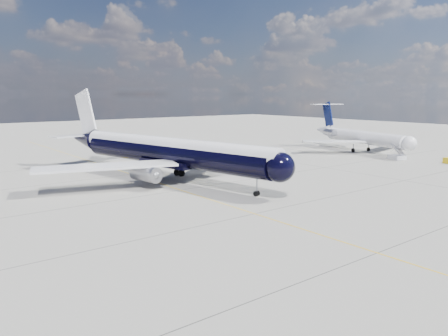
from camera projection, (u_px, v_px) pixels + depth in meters
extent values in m
plane|color=gray|center=(162.00, 184.00, 62.85)|extent=(320.00, 320.00, 0.00)
cube|color=yellow|center=(181.00, 190.00, 58.96)|extent=(0.16, 160.00, 0.01)
cylinder|color=black|center=(170.00, 153.00, 65.16)|extent=(10.92, 37.10, 3.71)
sphere|color=black|center=(280.00, 167.00, 52.58)|extent=(4.37, 4.37, 3.71)
cone|color=black|center=(86.00, 139.00, 79.85)|extent=(4.98, 7.43, 3.71)
cylinder|color=white|center=(170.00, 147.00, 65.01)|extent=(10.50, 38.85, 2.89)
cube|color=black|center=(281.00, 163.00, 52.36)|extent=(2.53, 1.61, 0.54)
cube|color=white|center=(106.00, 166.00, 58.61)|extent=(19.35, 10.05, 0.31)
cube|color=white|center=(210.00, 151.00, 73.90)|extent=(17.59, 15.65, 0.31)
cube|color=black|center=(171.00, 162.00, 65.39)|extent=(5.94, 10.38, 0.98)
cylinder|color=#B3B3BA|center=(146.00, 174.00, 59.50)|extent=(3.03, 4.83, 2.19)
cylinder|color=#B3B3BA|center=(209.00, 163.00, 68.97)|extent=(3.03, 4.83, 2.19)
sphere|color=gray|center=(156.00, 175.00, 58.18)|extent=(1.26, 1.26, 1.07)
sphere|color=gray|center=(219.00, 164.00, 67.65)|extent=(1.26, 1.26, 1.07)
cube|color=white|center=(145.00, 168.00, 59.51)|extent=(0.82, 3.10, 1.07)
cube|color=white|center=(208.00, 158.00, 68.97)|extent=(0.82, 3.10, 1.07)
cube|color=white|center=(86.00, 112.00, 78.70)|extent=(1.52, 6.13, 8.32)
cube|color=white|center=(85.00, 135.00, 79.72)|extent=(13.06, 5.55, 0.21)
cylinder|color=gray|center=(257.00, 187.00, 55.26)|extent=(0.21, 0.21, 2.05)
cylinder|color=black|center=(256.00, 194.00, 55.26)|extent=(0.31, 0.70, 0.68)
cylinder|color=black|center=(258.00, 193.00, 55.55)|extent=(0.31, 0.70, 0.68)
cylinder|color=gray|center=(148.00, 173.00, 64.24)|extent=(0.30, 0.30, 1.85)
cylinder|color=gray|center=(179.00, 168.00, 68.90)|extent=(0.30, 0.30, 1.85)
cylinder|color=black|center=(151.00, 179.00, 64.02)|extent=(0.64, 1.14, 1.07)
cylinder|color=black|center=(146.00, 178.00, 64.72)|extent=(0.64, 1.14, 1.07)
cylinder|color=black|center=(182.00, 173.00, 68.68)|extent=(0.64, 1.14, 1.07)
cylinder|color=black|center=(177.00, 172.00, 69.38)|extent=(0.64, 1.14, 1.07)
cylinder|color=white|center=(365.00, 137.00, 96.86)|extent=(9.03, 23.51, 2.89)
sphere|color=white|center=(409.00, 143.00, 85.14)|extent=(3.56, 3.56, 2.89)
cone|color=white|center=(323.00, 130.00, 110.94)|extent=(4.21, 5.93, 2.89)
cube|color=black|center=(410.00, 141.00, 84.97)|extent=(2.12, 1.44, 0.48)
cube|color=white|center=(334.00, 141.00, 95.11)|extent=(12.10, 11.69, 0.24)
cube|color=white|center=(387.00, 139.00, 100.77)|extent=(13.82, 6.28, 0.24)
cylinder|color=#B3B3BA|center=(330.00, 132.00, 104.72)|extent=(2.46, 3.73, 1.61)
cylinder|color=#B3B3BA|center=(345.00, 132.00, 106.42)|extent=(2.46, 3.73, 1.61)
cube|color=white|center=(332.00, 132.00, 104.93)|extent=(1.49, 1.94, 0.19)
cube|color=white|center=(344.00, 132.00, 106.22)|extent=(1.49, 1.94, 0.19)
cube|color=#091240|center=(328.00, 115.00, 108.81)|extent=(1.44, 4.41, 6.57)
cube|color=white|center=(327.00, 104.00, 108.96)|extent=(8.84, 4.34, 0.17)
cylinder|color=gray|center=(398.00, 153.00, 87.97)|extent=(0.21, 0.21, 1.82)
cylinder|color=black|center=(398.00, 157.00, 88.08)|extent=(0.36, 0.67, 0.64)
cylinder|color=gray|center=(353.00, 148.00, 97.41)|extent=(0.26, 0.26, 1.82)
cylinder|color=gray|center=(369.00, 147.00, 99.03)|extent=(0.26, 0.26, 1.82)
cylinder|color=black|center=(353.00, 150.00, 97.50)|extent=(0.57, 0.96, 0.90)
cylinder|color=black|center=(368.00, 149.00, 99.12)|extent=(0.57, 0.96, 0.90)
cube|color=white|center=(397.00, 157.00, 86.83)|extent=(3.14, 3.52, 0.88)
cube|color=#B3B3BA|center=(397.00, 149.00, 86.56)|extent=(2.08, 3.06, 2.03)
cylinder|color=gray|center=(395.00, 148.00, 86.33)|extent=(0.94, 2.66, 1.97)
cylinder|color=gray|center=(400.00, 148.00, 86.72)|extent=(0.94, 2.66, 1.97)
cylinder|color=black|center=(445.00, 162.00, 81.90)|extent=(0.32, 0.60, 0.57)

